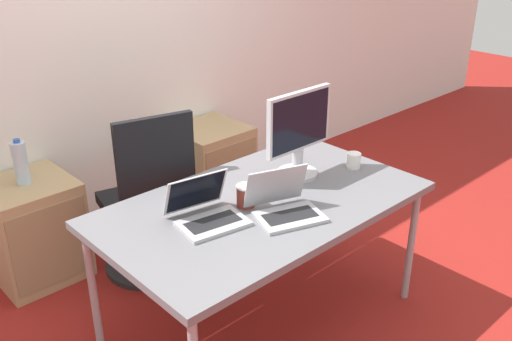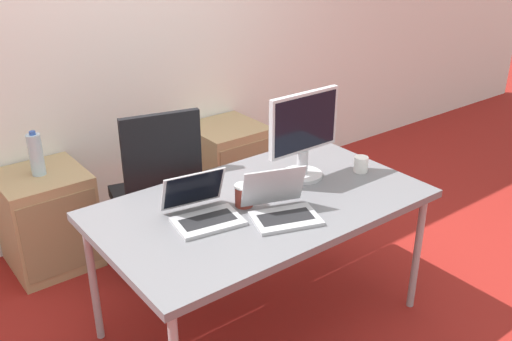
{
  "view_description": "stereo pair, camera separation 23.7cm",
  "coord_description": "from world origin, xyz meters",
  "px_view_note": "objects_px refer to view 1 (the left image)",
  "views": [
    {
      "loc": [
        -1.73,
        -1.82,
        2.07
      ],
      "look_at": [
        0.0,
        0.05,
        0.89
      ],
      "focal_mm": 40.0,
      "sensor_mm": 36.0,
      "label": 1
    },
    {
      "loc": [
        -1.55,
        -1.97,
        2.07
      ],
      "look_at": [
        0.0,
        0.05,
        0.89
      ],
      "focal_mm": 40.0,
      "sensor_mm": 36.0,
      "label": 2
    }
  ],
  "objects_px": {
    "laptop_left": "(207,213)",
    "coffee_cup_brown": "(246,196)",
    "mouse": "(273,194)",
    "coffee_cup_white": "(354,160)",
    "water_bottle": "(21,163)",
    "cabinet_left": "(33,229)",
    "laptop_right": "(285,206)",
    "monitor": "(299,133)",
    "office_chair": "(150,214)",
    "cabinet_right": "(210,166)"
  },
  "relations": [
    {
      "from": "cabinet_right",
      "to": "coffee_cup_brown",
      "type": "height_order",
      "value": "coffee_cup_brown"
    },
    {
      "from": "mouse",
      "to": "office_chair",
      "type": "bearing_deg",
      "value": 106.2
    },
    {
      "from": "laptop_left",
      "to": "laptop_right",
      "type": "height_order",
      "value": "laptop_right"
    },
    {
      "from": "cabinet_left",
      "to": "coffee_cup_brown",
      "type": "xyz_separation_m",
      "value": [
        0.6,
        -1.25,
        0.49
      ]
    },
    {
      "from": "water_bottle",
      "to": "laptop_right",
      "type": "bearing_deg",
      "value": -64.83
    },
    {
      "from": "monitor",
      "to": "mouse",
      "type": "bearing_deg",
      "value": -160.61
    },
    {
      "from": "office_chair",
      "to": "cabinet_right",
      "type": "height_order",
      "value": "office_chair"
    },
    {
      "from": "monitor",
      "to": "laptop_right",
      "type": "bearing_deg",
      "value": -143.94
    },
    {
      "from": "laptop_right",
      "to": "mouse",
      "type": "xyz_separation_m",
      "value": [
        0.09,
        0.17,
        -0.03
      ]
    },
    {
      "from": "water_bottle",
      "to": "laptop_right",
      "type": "height_order",
      "value": "laptop_right"
    },
    {
      "from": "cabinet_left",
      "to": "water_bottle",
      "type": "distance_m",
      "value": 0.44
    },
    {
      "from": "laptop_left",
      "to": "coffee_cup_brown",
      "type": "height_order",
      "value": "laptop_left"
    },
    {
      "from": "water_bottle",
      "to": "coffee_cup_white",
      "type": "height_order",
      "value": "water_bottle"
    },
    {
      "from": "water_bottle",
      "to": "coffee_cup_white",
      "type": "bearing_deg",
      "value": -44.39
    },
    {
      "from": "laptop_left",
      "to": "monitor",
      "type": "relative_size",
      "value": 0.72
    },
    {
      "from": "mouse",
      "to": "coffee_cup_white",
      "type": "height_order",
      "value": "coffee_cup_white"
    },
    {
      "from": "cabinet_right",
      "to": "water_bottle",
      "type": "relative_size",
      "value": 2.27
    },
    {
      "from": "monitor",
      "to": "mouse",
      "type": "distance_m",
      "value": 0.38
    },
    {
      "from": "cabinet_left",
      "to": "water_bottle",
      "type": "height_order",
      "value": "water_bottle"
    },
    {
      "from": "coffee_cup_white",
      "to": "laptop_right",
      "type": "bearing_deg",
      "value": -169.7
    },
    {
      "from": "cabinet_left",
      "to": "cabinet_right",
      "type": "relative_size",
      "value": 1.0
    },
    {
      "from": "laptop_right",
      "to": "coffee_cup_white",
      "type": "height_order",
      "value": "laptop_right"
    },
    {
      "from": "laptop_right",
      "to": "monitor",
      "type": "relative_size",
      "value": 0.77
    },
    {
      "from": "monitor",
      "to": "coffee_cup_white",
      "type": "bearing_deg",
      "value": -26.21
    },
    {
      "from": "office_chair",
      "to": "laptop_left",
      "type": "bearing_deg",
      "value": -101.7
    },
    {
      "from": "office_chair",
      "to": "cabinet_right",
      "type": "relative_size",
      "value": 1.73
    },
    {
      "from": "office_chair",
      "to": "cabinet_right",
      "type": "distance_m",
      "value": 0.95
    },
    {
      "from": "water_bottle",
      "to": "laptop_right",
      "type": "relative_size",
      "value": 0.76
    },
    {
      "from": "cabinet_left",
      "to": "laptop_right",
      "type": "xyz_separation_m",
      "value": [
        0.68,
        -1.44,
        0.48
      ]
    },
    {
      "from": "laptop_right",
      "to": "monitor",
      "type": "bearing_deg",
      "value": 36.06
    },
    {
      "from": "water_bottle",
      "to": "laptop_left",
      "type": "relative_size",
      "value": 0.81
    },
    {
      "from": "mouse",
      "to": "coffee_cup_brown",
      "type": "bearing_deg",
      "value": 171.88
    },
    {
      "from": "cabinet_right",
      "to": "coffee_cup_brown",
      "type": "xyz_separation_m",
      "value": [
        -0.76,
        -1.25,
        0.49
      ]
    },
    {
      "from": "water_bottle",
      "to": "laptop_right",
      "type": "xyz_separation_m",
      "value": [
        0.68,
        -1.44,
        0.04
      ]
    },
    {
      "from": "monitor",
      "to": "coffee_cup_white",
      "type": "relative_size",
      "value": 5.47
    },
    {
      "from": "laptop_left",
      "to": "coffee_cup_brown",
      "type": "bearing_deg",
      "value": -2.4
    },
    {
      "from": "monitor",
      "to": "cabinet_right",
      "type": "bearing_deg",
      "value": 75.08
    },
    {
      "from": "water_bottle",
      "to": "mouse",
      "type": "bearing_deg",
      "value": -58.92
    },
    {
      "from": "laptop_left",
      "to": "coffee_cup_white",
      "type": "xyz_separation_m",
      "value": [
        0.98,
        -0.08,
        -0.0
      ]
    },
    {
      "from": "laptop_left",
      "to": "monitor",
      "type": "height_order",
      "value": "monitor"
    },
    {
      "from": "laptop_right",
      "to": "coffee_cup_white",
      "type": "bearing_deg",
      "value": 10.3
    },
    {
      "from": "office_chair",
      "to": "monitor",
      "type": "distance_m",
      "value": 1.06
    },
    {
      "from": "monitor",
      "to": "water_bottle",
      "type": "bearing_deg",
      "value": 131.8
    },
    {
      "from": "cabinet_left",
      "to": "monitor",
      "type": "xyz_separation_m",
      "value": [
        1.05,
        -1.17,
        0.68
      ]
    },
    {
      "from": "office_chair",
      "to": "coffee_cup_white",
      "type": "bearing_deg",
      "value": -46.35
    },
    {
      "from": "laptop_right",
      "to": "water_bottle",
      "type": "bearing_deg",
      "value": 115.17
    },
    {
      "from": "laptop_right",
      "to": "cabinet_left",
      "type": "bearing_deg",
      "value": 115.21
    },
    {
      "from": "cabinet_left",
      "to": "cabinet_right",
      "type": "height_order",
      "value": "same"
    },
    {
      "from": "water_bottle",
      "to": "mouse",
      "type": "xyz_separation_m",
      "value": [
        0.77,
        -1.27,
        0.01
      ]
    },
    {
      "from": "office_chair",
      "to": "coffee_cup_brown",
      "type": "bearing_deg",
      "value": -84.85
    }
  ]
}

